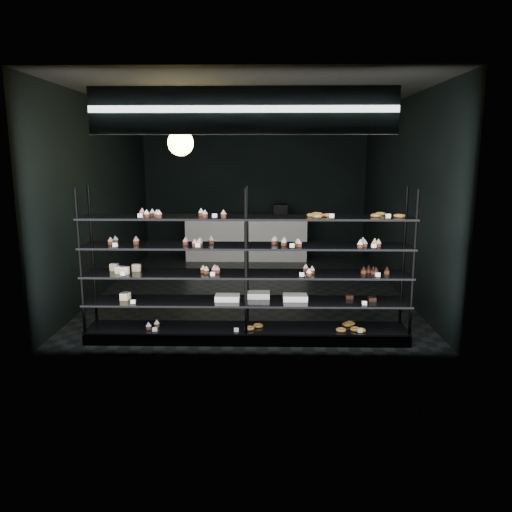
# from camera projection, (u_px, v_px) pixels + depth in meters

# --- Properties ---
(room) EXTENTS (5.01, 6.01, 3.20)m
(room) POSITION_uv_depth(u_px,v_px,m) (251.00, 197.00, 8.38)
(room) COLOR black
(room) RESTS_ON ground
(display_shelf) EXTENTS (4.00, 0.50, 1.91)m
(display_shelf) POSITION_uv_depth(u_px,v_px,m) (246.00, 291.00, 6.17)
(display_shelf) COLOR black
(display_shelf) RESTS_ON room
(signage) EXTENTS (3.30, 0.05, 0.50)m
(signage) POSITION_uv_depth(u_px,v_px,m) (243.00, 110.00, 5.28)
(signage) COLOR #0C0C3C
(signage) RESTS_ON room
(pendant_lamp) EXTENTS (0.35, 0.35, 0.91)m
(pendant_lamp) POSITION_uv_depth(u_px,v_px,m) (181.00, 143.00, 6.82)
(pendant_lamp) COLOR black
(pendant_lamp) RESTS_ON room
(service_counter) EXTENTS (2.74, 0.65, 1.23)m
(service_counter) POSITION_uv_depth(u_px,v_px,m) (247.00, 237.00, 11.05)
(service_counter) COLOR white
(service_counter) RESTS_ON room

